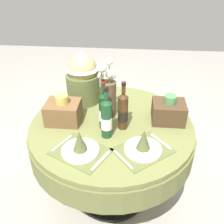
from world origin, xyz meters
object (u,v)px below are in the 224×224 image
gift_tub_back_left (83,75)px  woven_basket_side_right (168,111)px  wine_bottle_rear (106,118)px  flower_vase (108,93)px  wine_bottle_left (123,111)px  place_setting_left (80,146)px  dining_table (112,138)px  woven_basket_side_left (63,112)px  place_setting_right (143,145)px  wine_bottle_centre (104,110)px

gift_tub_back_left → woven_basket_side_right: (0.68, -0.24, -0.15)m
wine_bottle_rear → gift_tub_back_left: bearing=117.4°
flower_vase → wine_bottle_left: (0.12, -0.16, -0.05)m
place_setting_left → flower_vase: (0.13, 0.45, 0.14)m
dining_table → wine_bottle_rear: bearing=-97.7°
dining_table → woven_basket_side_left: (-0.35, -0.00, 0.22)m
wine_bottle_rear → woven_basket_side_left: size_ratio=1.52×
woven_basket_side_right → gift_tub_back_left: bearing=160.2°
place_setting_left → place_setting_right: (0.39, 0.05, 0.00)m
place_setting_right → woven_basket_side_right: size_ratio=1.80×
gift_tub_back_left → place_setting_left: bearing=-81.4°
dining_table → wine_bottle_rear: size_ratio=3.30×
woven_basket_side_left → woven_basket_side_right: bearing=6.2°
wine_bottle_left → dining_table: bearing=153.3°
flower_vase → woven_basket_side_right: bearing=-4.9°
gift_tub_back_left → woven_basket_side_left: 0.37m
place_setting_left → woven_basket_side_right: (0.58, 0.41, 0.03)m
dining_table → wine_bottle_left: wine_bottle_left is taller
place_setting_left → flower_vase: 0.49m
place_setting_left → flower_vase: bearing=73.9°
gift_tub_back_left → woven_basket_side_left: bearing=-105.4°
dining_table → wine_bottle_rear: wine_bottle_rear is taller
gift_tub_back_left → woven_basket_side_left: (-0.09, -0.33, -0.15)m
place_setting_right → gift_tub_back_left: (-0.49, 0.60, 0.18)m
dining_table → wine_bottle_centre: 0.29m
place_setting_left → wine_bottle_centre: wine_bottle_centre is taller
dining_table → place_setting_right: bearing=-51.3°
place_setting_left → woven_basket_side_right: 0.71m
place_setting_right → wine_bottle_rear: 0.29m
place_setting_left → wine_bottle_left: wine_bottle_left is taller
flower_vase → wine_bottle_left: 0.20m
wine_bottle_centre → wine_bottle_left: bearing=4.4°
flower_vase → wine_bottle_rear: (0.02, -0.27, -0.04)m
place_setting_left → gift_tub_back_left: bearing=98.6°
place_setting_left → dining_table: bearing=63.2°
wine_bottle_rear → place_setting_left: bearing=-129.0°
place_setting_left → wine_bottle_left: size_ratio=1.17×
wine_bottle_left → flower_vase: bearing=127.1°
wine_bottle_rear → place_setting_right: bearing=-28.2°
wine_bottle_centre → wine_bottle_rear: (0.03, -0.10, 0.00)m
gift_tub_back_left → woven_basket_side_right: 0.73m
flower_vase → place_setting_right: bearing=-56.6°
woven_basket_side_right → wine_bottle_centre: bearing=-164.3°
wine_bottle_left → woven_basket_side_right: size_ratio=1.51×
wine_bottle_left → wine_bottle_centre: (-0.13, -0.01, 0.00)m
place_setting_left → wine_bottle_rear: (0.15, 0.18, 0.10)m
dining_table → flower_vase: flower_vase is taller
place_setting_right → wine_bottle_centre: (-0.28, 0.23, 0.09)m
flower_vase → wine_bottle_centre: (-0.01, -0.17, -0.05)m
wine_bottle_rear → dining_table: bearing=82.3°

